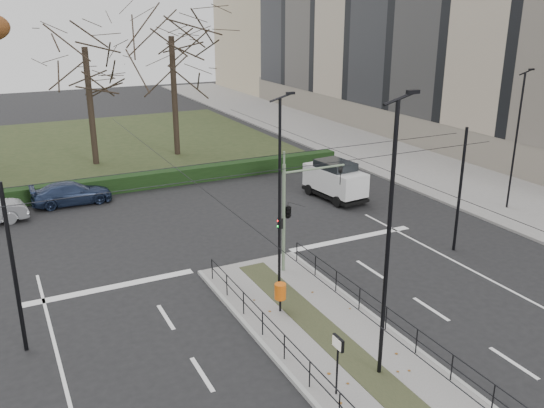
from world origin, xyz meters
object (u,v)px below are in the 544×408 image
(white_van, at_px, (335,179))
(bare_tree_near, at_px, (85,56))
(streetlamp_median_near, at_px, (389,241))
(traffic_light, at_px, (290,209))
(info_panel, at_px, (338,350))
(streetlamp_median_far, at_px, (280,193))
(litter_bin, at_px, (280,292))
(streetlamp_sidewalk, at_px, (516,140))
(bare_tree_center, at_px, (172,45))
(parked_car_third, at_px, (72,193))

(white_van, distance_m, bare_tree_near, 19.83)
(streetlamp_median_near, bearing_deg, bare_tree_near, 95.97)
(streetlamp_median_near, bearing_deg, traffic_light, 82.77)
(traffic_light, height_order, info_panel, traffic_light)
(streetlamp_median_near, xyz_separation_m, streetlamp_median_far, (-0.09, 6.77, -0.45))
(traffic_light, relative_size, litter_bin, 4.24)
(streetlamp_median_far, distance_m, white_van, 12.82)
(litter_bin, relative_size, bare_tree_near, 0.10)
(info_panel, distance_m, white_van, 19.17)
(streetlamp_median_far, height_order, streetlamp_sidewalk, streetlamp_median_far)
(litter_bin, bearing_deg, bare_tree_center, 80.84)
(litter_bin, bearing_deg, traffic_light, 56.79)
(streetlamp_sidewalk, bearing_deg, info_panel, -151.03)
(streetlamp_median_near, xyz_separation_m, parked_car_third, (-6.14, 21.98, -3.97))
(litter_bin, height_order, bare_tree_center, bare_tree_center)
(streetlamp_sidewalk, bearing_deg, traffic_light, -173.66)
(streetlamp_median_far, bearing_deg, parked_car_third, 111.71)
(streetlamp_median_near, xyz_separation_m, white_van, (8.39, 15.91, -3.41))
(info_panel, relative_size, parked_car_third, 0.43)
(white_van, xyz_separation_m, bare_tree_near, (-11.59, 14.65, 6.65))
(streetlamp_median_near, height_order, white_van, streetlamp_median_near)
(bare_tree_center, bearing_deg, white_van, -70.46)
(litter_bin, height_order, streetlamp_median_far, streetlamp_median_far)
(parked_car_third, distance_m, white_van, 15.76)
(parked_car_third, relative_size, white_van, 1.02)
(streetlamp_sidewalk, bearing_deg, streetlamp_median_near, -149.16)
(bare_tree_near, bearing_deg, parked_car_third, -108.94)
(traffic_light, xyz_separation_m, info_panel, (-2.84, -8.31, -1.27))
(traffic_light, distance_m, streetlamp_sidewalk, 15.36)
(streetlamp_sidewalk, relative_size, white_van, 1.74)
(streetlamp_sidewalk, height_order, parked_car_third, streetlamp_sidewalk)
(streetlamp_sidewalk, height_order, bare_tree_center, bare_tree_center)
(traffic_light, height_order, bare_tree_center, bare_tree_center)
(streetlamp_median_near, distance_m, bare_tree_center, 31.12)
(streetlamp_median_near, bearing_deg, bare_tree_center, 84.18)
(litter_bin, relative_size, streetlamp_median_far, 0.14)
(streetlamp_sidewalk, distance_m, bare_tree_center, 25.15)
(litter_bin, xyz_separation_m, bare_tree_near, (-2.15, 25.70, 6.92))
(traffic_light, relative_size, streetlamp_median_far, 0.60)
(streetlamp_median_near, relative_size, white_van, 1.96)
(streetlamp_median_far, relative_size, bare_tree_center, 0.67)
(info_panel, distance_m, bare_tree_near, 31.51)
(bare_tree_center, bearing_deg, traffic_light, -95.32)
(streetlamp_sidewalk, xyz_separation_m, bare_tree_near, (-19.43, 20.87, 3.75))
(litter_bin, bearing_deg, streetlamp_median_far, 63.40)
(traffic_light, height_order, streetlamp_median_near, streetlamp_median_near)
(bare_tree_center, bearing_deg, info_panel, -99.08)
(info_panel, distance_m, streetlamp_median_near, 3.50)
(traffic_light, xyz_separation_m, white_van, (7.38, 7.91, -1.72))
(bare_tree_center, bearing_deg, streetlamp_median_far, -97.65)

